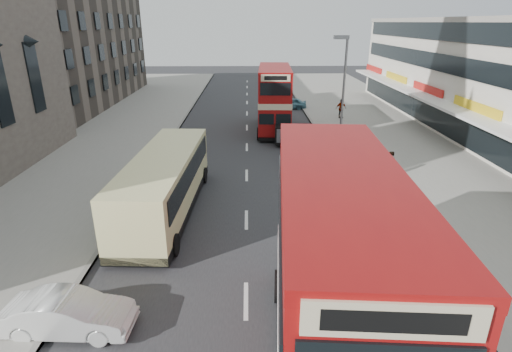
% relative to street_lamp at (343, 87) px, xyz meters
% --- Properties ---
extents(ground, '(160.00, 160.00, 0.00)m').
position_rel_street_lamp_xyz_m(ground, '(-6.52, -18.00, -4.78)').
color(ground, '#28282B').
rests_on(ground, ground).
extents(road_surface, '(12.00, 90.00, 0.01)m').
position_rel_street_lamp_xyz_m(road_surface, '(-6.52, 2.00, -4.78)').
color(road_surface, '#28282B').
rests_on(road_surface, ground).
extents(pavement_right, '(12.00, 90.00, 0.15)m').
position_rel_street_lamp_xyz_m(pavement_right, '(5.48, 2.00, -4.71)').
color(pavement_right, gray).
rests_on(pavement_right, ground).
extents(pavement_left, '(12.00, 90.00, 0.15)m').
position_rel_street_lamp_xyz_m(pavement_left, '(-18.52, 2.00, -4.71)').
color(pavement_left, gray).
rests_on(pavement_left, ground).
extents(kerb_left, '(0.20, 90.00, 0.16)m').
position_rel_street_lamp_xyz_m(kerb_left, '(-12.62, 2.00, -4.71)').
color(kerb_left, gray).
rests_on(kerb_left, ground).
extents(kerb_right, '(0.20, 90.00, 0.16)m').
position_rel_street_lamp_xyz_m(kerb_right, '(-0.42, 2.00, -4.71)').
color(kerb_right, gray).
rests_on(kerb_right, ground).
extents(brick_terrace, '(14.00, 28.00, 12.00)m').
position_rel_street_lamp_xyz_m(brick_terrace, '(-28.52, 20.00, 1.22)').
color(brick_terrace, '#66594C').
rests_on(brick_terrace, ground).
extents(commercial_row, '(9.90, 46.20, 9.30)m').
position_rel_street_lamp_xyz_m(commercial_row, '(13.42, 4.00, -0.09)').
color(commercial_row, beige).
rests_on(commercial_row, ground).
extents(street_lamp, '(1.00, 0.20, 8.12)m').
position_rel_street_lamp_xyz_m(street_lamp, '(0.00, 0.00, 0.00)').
color(street_lamp, slate).
rests_on(street_lamp, ground).
extents(bus_main, '(3.43, 10.34, 5.60)m').
position_rel_street_lamp_xyz_m(bus_main, '(-4.25, -18.91, -1.84)').
color(bus_main, black).
rests_on(bus_main, ground).
extents(bus_second, '(3.02, 9.63, 5.25)m').
position_rel_street_lamp_xyz_m(bus_second, '(-4.14, 6.91, -2.02)').
color(bus_second, black).
rests_on(bus_second, ground).
extents(coach, '(3.17, 10.52, 2.76)m').
position_rel_street_lamp_xyz_m(coach, '(-10.50, -9.04, -3.16)').
color(coach, black).
rests_on(coach, ground).
extents(car_left_front, '(3.95, 1.57, 1.28)m').
position_rel_street_lamp_xyz_m(car_left_front, '(-11.90, -17.32, -4.14)').
color(car_left_front, silver).
rests_on(car_left_front, ground).
extents(car_right_a, '(4.82, 2.42, 1.34)m').
position_rel_street_lamp_xyz_m(car_right_a, '(-1.45, -2.26, -4.11)').
color(car_right_a, maroon).
rests_on(car_right_a, ground).
extents(car_right_b, '(4.40, 2.06, 1.22)m').
position_rel_street_lamp_xyz_m(car_right_b, '(-1.71, 1.93, -4.18)').
color(car_right_b, '#CB4C14').
rests_on(car_right_b, ground).
extents(car_right_c, '(3.63, 1.83, 1.18)m').
position_rel_street_lamp_xyz_m(car_right_c, '(-1.75, 16.41, -4.19)').
color(car_right_c, teal).
rests_on(car_right_c, ground).
extents(pedestrian_near, '(0.68, 0.59, 1.54)m').
position_rel_street_lamp_xyz_m(pedestrian_near, '(2.18, -4.53, -3.86)').
color(pedestrian_near, gray).
rests_on(pedestrian_near, pavement_right).
extents(pedestrian_far, '(1.16, 0.70, 1.84)m').
position_rel_street_lamp_xyz_m(pedestrian_far, '(2.62, 11.16, -3.71)').
color(pedestrian_far, gray).
rests_on(pedestrian_far, pavement_right).
extents(cyclist, '(0.88, 1.92, 1.91)m').
position_rel_street_lamp_xyz_m(cyclist, '(-2.43, -0.63, -4.16)').
color(cyclist, gray).
rests_on(cyclist, ground).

